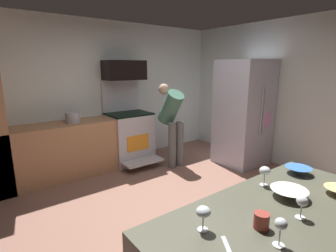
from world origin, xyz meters
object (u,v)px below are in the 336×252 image
at_px(stock_pot, 72,117).
at_px(mug_coffee, 261,221).
at_px(wine_glass_near, 203,213).
at_px(refrigerator, 243,113).
at_px(person_cook, 172,119).
at_px(wine_glass_far, 302,202).
at_px(oven_range, 129,136).
at_px(wine_glass_mid, 265,172).
at_px(mixing_bowl_prep, 298,170).
at_px(wine_glass_extra, 281,226).
at_px(mixing_bowl_small, 289,193).
at_px(microwave, 124,70).

bearing_deg(stock_pot, mug_coffee, -91.01).
bearing_deg(wine_glass_near, refrigerator, 33.53).
distance_m(person_cook, stock_pot, 1.69).
relative_size(wine_glass_far, mug_coffee, 1.58).
bearing_deg(oven_range, refrigerator, -37.98).
xyz_separation_m(oven_range, wine_glass_mid, (-0.59, -3.21, 0.50)).
bearing_deg(refrigerator, mixing_bowl_prep, -133.49).
relative_size(refrigerator, wine_glass_far, 13.31).
distance_m(wine_glass_mid, mug_coffee, 0.58).
xyz_separation_m(mixing_bowl_prep, wine_glass_extra, (-0.98, -0.40, 0.08)).
bearing_deg(wine_glass_extra, mixing_bowl_small, 23.85).
bearing_deg(wine_glass_near, mixing_bowl_prep, 3.41).
relative_size(person_cook, wine_glass_far, 10.36).
height_order(mixing_bowl_prep, wine_glass_far, wine_glass_far).
bearing_deg(refrigerator, stock_pot, 153.86).
relative_size(refrigerator, wine_glass_near, 13.18).
distance_m(refrigerator, mug_coffee, 3.53).
relative_size(mixing_bowl_small, mug_coffee, 2.74).
height_order(person_cook, mixing_bowl_prep, person_cook).
relative_size(wine_glass_near, stock_pot, 0.63).
bearing_deg(mixing_bowl_prep, person_cook, 75.04).
bearing_deg(refrigerator, microwave, 140.13).
distance_m(wine_glass_far, stock_pot, 3.61).
bearing_deg(microwave, stock_pot, -175.50).
height_order(wine_glass_near, wine_glass_mid, wine_glass_mid).
height_order(wine_glass_extra, mug_coffee, wine_glass_extra).
bearing_deg(person_cook, wine_glass_far, -114.44).
relative_size(refrigerator, stock_pot, 8.27).
relative_size(refrigerator, wine_glass_extra, 12.30).
distance_m(refrigerator, wine_glass_far, 3.38).
bearing_deg(microwave, mixing_bowl_small, -99.94).
distance_m(mixing_bowl_small, wine_glass_extra, 0.58).
bearing_deg(wine_glass_far, oven_range, 77.36).
bearing_deg(wine_glass_far, mixing_bowl_prep, 27.74).
height_order(refrigerator, wine_glass_far, refrigerator).
bearing_deg(microwave, wine_glass_far, -102.34).
distance_m(microwave, wine_glass_extra, 3.97).
relative_size(oven_range, mug_coffee, 17.09).
height_order(mixing_bowl_small, wine_glass_near, wine_glass_near).
bearing_deg(stock_pot, wine_glass_extra, -91.91).
relative_size(wine_glass_extra, stock_pot, 0.67).
relative_size(oven_range, refrigerator, 0.81).
bearing_deg(refrigerator, wine_glass_far, -137.49).
bearing_deg(stock_pot, wine_glass_mid, -82.41).
xyz_separation_m(refrigerator, wine_glass_far, (-2.49, -2.28, 0.05)).
bearing_deg(mixing_bowl_prep, wine_glass_near, -176.59).
distance_m(wine_glass_far, wine_glass_extra, 0.34).
relative_size(mixing_bowl_small, wine_glass_mid, 1.63).
xyz_separation_m(person_cook, mug_coffee, (-1.62, -2.88, 0.07)).
xyz_separation_m(wine_glass_near, wine_glass_extra, (0.21, -0.32, 0.01)).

